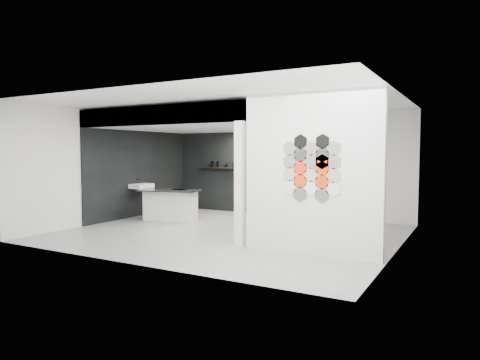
% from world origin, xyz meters
% --- Properties ---
extents(floor, '(7.00, 6.00, 0.01)m').
position_xyz_m(floor, '(0.00, 0.00, -0.01)').
color(floor, slate).
extents(partition_panel, '(2.45, 0.15, 2.80)m').
position_xyz_m(partition_panel, '(2.23, -1.00, 1.40)').
color(partition_panel, silver).
rests_on(partition_panel, floor).
extents(bay_clad_back, '(4.40, 0.04, 2.35)m').
position_xyz_m(bay_clad_back, '(-1.30, 2.97, 1.18)').
color(bay_clad_back, black).
rests_on(bay_clad_back, floor).
extents(bay_clad_left, '(0.04, 4.00, 2.35)m').
position_xyz_m(bay_clad_left, '(-3.47, 1.00, 1.18)').
color(bay_clad_left, black).
rests_on(bay_clad_left, floor).
extents(bulkhead, '(4.40, 4.00, 0.40)m').
position_xyz_m(bulkhead, '(-1.30, 1.00, 2.55)').
color(bulkhead, silver).
rests_on(bulkhead, corner_column).
extents(corner_column, '(0.16, 0.16, 2.35)m').
position_xyz_m(corner_column, '(0.82, -1.00, 1.18)').
color(corner_column, silver).
rests_on(corner_column, floor).
extents(fascia_beam, '(4.40, 0.16, 0.40)m').
position_xyz_m(fascia_beam, '(-1.30, -0.92, 2.55)').
color(fascia_beam, silver).
rests_on(fascia_beam, corner_column).
extents(wall_basin, '(0.40, 0.60, 0.12)m').
position_xyz_m(wall_basin, '(-3.24, 0.80, 0.85)').
color(wall_basin, silver).
rests_on(wall_basin, bay_clad_left).
extents(display_shelf, '(3.00, 0.15, 0.04)m').
position_xyz_m(display_shelf, '(-1.20, 2.87, 1.30)').
color(display_shelf, black).
rests_on(display_shelf, bay_clad_back).
extents(kitchen_island, '(1.63, 0.99, 1.22)m').
position_xyz_m(kitchen_island, '(-2.21, 0.74, 0.41)').
color(kitchen_island, silver).
rests_on(kitchen_island, floor).
extents(stockpot, '(0.26, 0.26, 0.18)m').
position_xyz_m(stockpot, '(-2.19, 2.87, 1.41)').
color(stockpot, black).
rests_on(stockpot, display_shelf).
extents(kettle, '(0.20, 0.20, 0.14)m').
position_xyz_m(kettle, '(-0.48, 2.87, 1.39)').
color(kettle, black).
rests_on(kettle, display_shelf).
extents(glass_bowl, '(0.16, 0.16, 0.09)m').
position_xyz_m(glass_bowl, '(0.15, 2.87, 1.36)').
color(glass_bowl, gray).
rests_on(glass_bowl, display_shelf).
extents(glass_vase, '(0.12, 0.12, 0.13)m').
position_xyz_m(glass_vase, '(0.15, 2.87, 1.38)').
color(glass_vase, gray).
rests_on(glass_vase, display_shelf).
extents(bottle_dark, '(0.06, 0.06, 0.14)m').
position_xyz_m(bottle_dark, '(-1.55, 2.87, 1.39)').
color(bottle_dark, black).
rests_on(bottle_dark, display_shelf).
extents(utensil_cup, '(0.08, 0.08, 0.10)m').
position_xyz_m(utensil_cup, '(-1.80, 2.87, 1.37)').
color(utensil_cup, black).
rests_on(utensil_cup, display_shelf).
extents(hex_tile_cluster, '(1.04, 0.02, 1.16)m').
position_xyz_m(hex_tile_cluster, '(2.26, -1.09, 1.50)').
color(hex_tile_cluster, white).
rests_on(hex_tile_cluster, partition_panel).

